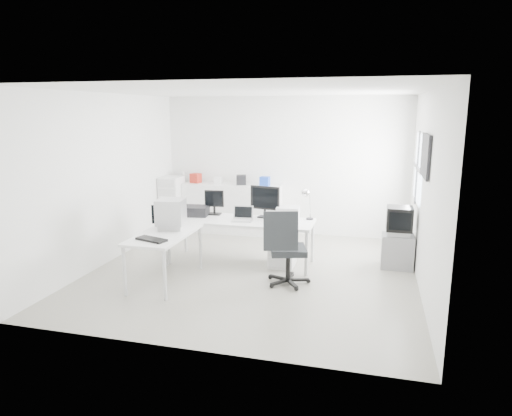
% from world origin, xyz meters
% --- Properties ---
extents(floor, '(5.00, 5.00, 0.01)m').
position_xyz_m(floor, '(0.00, 0.00, 0.00)').
color(floor, '#B7B4A4').
rests_on(floor, ground).
extents(ceiling, '(5.00, 5.00, 0.01)m').
position_xyz_m(ceiling, '(0.00, 0.00, 2.80)').
color(ceiling, white).
rests_on(ceiling, back_wall).
extents(back_wall, '(5.00, 0.02, 2.80)m').
position_xyz_m(back_wall, '(0.00, 2.50, 1.40)').
color(back_wall, white).
rests_on(back_wall, floor).
extents(left_wall, '(0.02, 5.00, 2.80)m').
position_xyz_m(left_wall, '(-2.50, 0.00, 1.40)').
color(left_wall, white).
rests_on(left_wall, floor).
extents(right_wall, '(0.02, 5.00, 2.80)m').
position_xyz_m(right_wall, '(2.50, 0.00, 1.40)').
color(right_wall, white).
rests_on(right_wall, floor).
extents(window, '(0.02, 1.20, 1.10)m').
position_xyz_m(window, '(2.48, 1.20, 1.60)').
color(window, white).
rests_on(window, right_wall).
extents(wall_picture, '(0.04, 0.90, 0.60)m').
position_xyz_m(wall_picture, '(2.47, 0.10, 1.90)').
color(wall_picture, black).
rests_on(wall_picture, right_wall).
extents(main_desk, '(2.40, 0.80, 0.75)m').
position_xyz_m(main_desk, '(-0.31, 0.38, 0.38)').
color(main_desk, white).
rests_on(main_desk, floor).
extents(side_desk, '(0.70, 1.40, 0.75)m').
position_xyz_m(side_desk, '(-1.16, -0.72, 0.38)').
color(side_desk, white).
rests_on(side_desk, floor).
extents(drawer_pedestal, '(0.40, 0.50, 0.60)m').
position_xyz_m(drawer_pedestal, '(0.39, 0.43, 0.30)').
color(drawer_pedestal, white).
rests_on(drawer_pedestal, floor).
extents(inkjet_printer, '(0.49, 0.41, 0.16)m').
position_xyz_m(inkjet_printer, '(-1.16, 0.48, 0.83)').
color(inkjet_printer, black).
rests_on(inkjet_printer, main_desk).
extents(lcd_monitor_small, '(0.35, 0.22, 0.42)m').
position_xyz_m(lcd_monitor_small, '(-0.86, 0.63, 0.96)').
color(lcd_monitor_small, black).
rests_on(lcd_monitor_small, main_desk).
extents(lcd_monitor_large, '(0.55, 0.30, 0.54)m').
position_xyz_m(lcd_monitor_large, '(0.04, 0.63, 1.02)').
color(lcd_monitor_large, black).
rests_on(lcd_monitor_large, main_desk).
extents(laptop, '(0.37, 0.38, 0.23)m').
position_xyz_m(laptop, '(-0.26, 0.28, 0.87)').
color(laptop, '#B7B7BA').
rests_on(laptop, main_desk).
extents(white_keyboard, '(0.45, 0.20, 0.02)m').
position_xyz_m(white_keyboard, '(0.34, 0.23, 0.76)').
color(white_keyboard, white).
rests_on(white_keyboard, main_desk).
extents(white_mouse, '(0.06, 0.06, 0.06)m').
position_xyz_m(white_mouse, '(0.64, 0.28, 0.78)').
color(white_mouse, white).
rests_on(white_mouse, main_desk).
extents(laser_printer, '(0.39, 0.34, 0.21)m').
position_xyz_m(laser_printer, '(0.44, 0.60, 0.86)').
color(laser_printer, silver).
rests_on(laser_printer, main_desk).
extents(desk_lamp, '(0.17, 0.17, 0.49)m').
position_xyz_m(desk_lamp, '(0.79, 0.68, 1.00)').
color(desk_lamp, silver).
rests_on(desk_lamp, main_desk).
extents(crt_monitor, '(0.50, 0.50, 0.49)m').
position_xyz_m(crt_monitor, '(-1.16, -0.47, 1.00)').
color(crt_monitor, '#B7B7BA').
rests_on(crt_monitor, side_desk).
extents(black_keyboard, '(0.49, 0.31, 0.03)m').
position_xyz_m(black_keyboard, '(-1.16, -1.12, 0.77)').
color(black_keyboard, black).
rests_on(black_keyboard, side_desk).
extents(office_chair, '(0.82, 0.82, 1.15)m').
position_xyz_m(office_chair, '(0.63, -0.35, 0.57)').
color(office_chair, '#292D2F').
rests_on(office_chair, floor).
extents(tv_cabinet, '(0.51, 0.41, 0.55)m').
position_xyz_m(tv_cabinet, '(2.22, 0.80, 0.28)').
color(tv_cabinet, gray).
rests_on(tv_cabinet, floor).
extents(crt_tv, '(0.50, 0.48, 0.45)m').
position_xyz_m(crt_tv, '(2.22, 0.80, 0.78)').
color(crt_tv, black).
rests_on(crt_tv, tv_cabinet).
extents(sideboard, '(2.05, 0.51, 1.02)m').
position_xyz_m(sideboard, '(-1.04, 2.24, 0.51)').
color(sideboard, white).
rests_on(sideboard, floor).
extents(clutter_box_a, '(0.23, 0.22, 0.20)m').
position_xyz_m(clutter_box_a, '(-1.84, 2.24, 1.12)').
color(clutter_box_a, '#A62317').
rests_on(clutter_box_a, sideboard).
extents(clutter_box_b, '(0.15, 0.13, 0.14)m').
position_xyz_m(clutter_box_b, '(-1.34, 2.24, 1.09)').
color(clutter_box_b, white).
rests_on(clutter_box_b, sideboard).
extents(clutter_box_c, '(0.24, 0.23, 0.20)m').
position_xyz_m(clutter_box_c, '(-0.84, 2.24, 1.12)').
color(clutter_box_c, black).
rests_on(clutter_box_c, sideboard).
extents(clutter_box_d, '(0.20, 0.18, 0.18)m').
position_xyz_m(clutter_box_d, '(-0.34, 2.24, 1.11)').
color(clutter_box_d, blue).
rests_on(clutter_box_d, sideboard).
extents(clutter_bottle, '(0.07, 0.07, 0.22)m').
position_xyz_m(clutter_bottle, '(-2.14, 2.28, 1.13)').
color(clutter_bottle, white).
rests_on(clutter_bottle, sideboard).
extents(filing_cabinet, '(0.41, 0.49, 1.17)m').
position_xyz_m(filing_cabinet, '(-2.28, 1.98, 0.59)').
color(filing_cabinet, white).
rests_on(filing_cabinet, floor).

